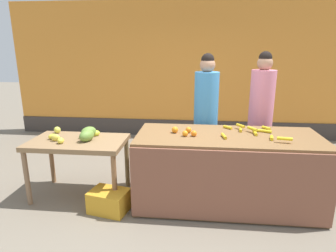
{
  "coord_description": "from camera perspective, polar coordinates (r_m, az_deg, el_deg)",
  "views": [
    {
      "loc": [
        0.12,
        -3.33,
        1.89
      ],
      "look_at": [
        -0.24,
        0.15,
        0.94
      ],
      "focal_mm": 30.75,
      "sensor_mm": 36.0,
      "label": 1
    }
  ],
  "objects": [
    {
      "name": "ground_plane",
      "position": [
        3.83,
        3.43,
        -14.36
      ],
      "size": [
        24.0,
        24.0,
        0.0
      ],
      "primitive_type": "plane",
      "color": "#756B5B"
    },
    {
      "name": "market_wall_back",
      "position": [
        6.22,
        4.89,
        10.53
      ],
      "size": [
        7.76,
        0.23,
        2.83
      ],
      "color": "orange",
      "rests_on": "ground"
    },
    {
      "name": "fruit_stall_counter",
      "position": [
        3.64,
        11.51,
        -8.53
      ],
      "size": [
        2.18,
        0.94,
        0.89
      ],
      "color": "brown",
      "rests_on": "ground"
    },
    {
      "name": "side_table_wooden",
      "position": [
        3.85,
        -17.39,
        -3.97
      ],
      "size": [
        1.2,
        0.71,
        0.76
      ],
      "color": "olive",
      "rests_on": "ground"
    },
    {
      "name": "banana_bunch_pile",
      "position": [
        3.62,
        16.56,
        -1.06
      ],
      "size": [
        0.75,
        0.63,
        0.07
      ],
      "color": "gold",
      "rests_on": "fruit_stall_counter"
    },
    {
      "name": "orange_pile",
      "position": [
        3.45,
        3.32,
        -1.06
      ],
      "size": [
        0.31,
        0.22,
        0.08
      ],
      "color": "orange",
      "rests_on": "fruit_stall_counter"
    },
    {
      "name": "mango_papaya_pile",
      "position": [
        3.84,
        -16.73,
        -1.56
      ],
      "size": [
        0.7,
        0.53,
        0.14
      ],
      "color": "#D6DF3A",
      "rests_on": "side_table_wooden"
    },
    {
      "name": "vendor_woman_blue_shirt",
      "position": [
        4.15,
        7.48,
        1.59
      ],
      "size": [
        0.34,
        0.34,
        1.82
      ],
      "color": "#33333D",
      "rests_on": "ground"
    },
    {
      "name": "vendor_woman_pink_shirt",
      "position": [
        4.34,
        17.83,
        1.75
      ],
      "size": [
        0.34,
        0.34,
        1.85
      ],
      "color": "#33333D",
      "rests_on": "ground"
    },
    {
      "name": "produce_crate",
      "position": [
        3.6,
        -11.59,
        -14.35
      ],
      "size": [
        0.5,
        0.41,
        0.26
      ],
      "primitive_type": "cube",
      "rotation": [
        0.0,
        0.0,
        -0.22
      ],
      "color": "gold",
      "rests_on": "ground"
    },
    {
      "name": "produce_sack",
      "position": [
        4.39,
        -3.03,
        -6.5
      ],
      "size": [
        0.46,
        0.47,
        0.53
      ],
      "primitive_type": "ellipsoid",
      "rotation": [
        0.0,
        0.0,
        2.24
      ],
      "color": "maroon",
      "rests_on": "ground"
    }
  ]
}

